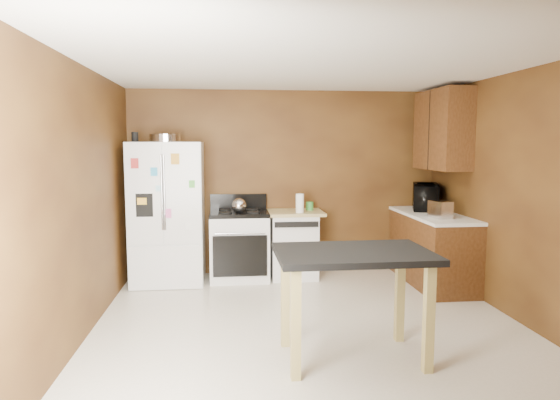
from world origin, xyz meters
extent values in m
plane|color=silver|center=(0.00, 0.00, 0.00)|extent=(4.50, 4.50, 0.00)
plane|color=white|center=(0.00, 0.00, 2.50)|extent=(4.50, 4.50, 0.00)
plane|color=brown|center=(0.00, 2.25, 1.25)|extent=(4.20, 0.00, 4.20)
plane|color=brown|center=(0.00, -2.25, 1.25)|extent=(4.20, 0.00, 4.20)
plane|color=brown|center=(-2.10, 0.00, 1.25)|extent=(0.00, 4.50, 4.50)
plane|color=brown|center=(2.10, 0.00, 1.25)|extent=(0.00, 4.50, 4.50)
cylinder|color=silver|center=(-1.56, 1.89, 1.85)|extent=(0.40, 0.40, 0.10)
cylinder|color=black|center=(-1.91, 1.77, 1.86)|extent=(0.08, 0.08, 0.12)
sphere|color=silver|center=(-0.64, 1.78, 0.99)|extent=(0.19, 0.19, 0.19)
cylinder|color=white|center=(0.14, 1.80, 1.01)|extent=(0.14, 0.14, 0.24)
cylinder|color=green|center=(0.31, 2.03, 0.95)|extent=(0.12, 0.12, 0.11)
cube|color=silver|center=(1.73, 1.10, 1.00)|extent=(0.22, 0.30, 0.20)
imported|color=black|center=(1.84, 1.81, 1.06)|extent=(0.56, 0.67, 0.32)
cube|color=white|center=(-1.55, 1.88, 0.90)|extent=(0.90, 0.75, 1.80)
cube|color=white|center=(-1.78, 1.49, 1.18)|extent=(0.43, 0.02, 1.20)
cube|color=white|center=(-1.32, 1.49, 1.18)|extent=(0.43, 0.02, 1.20)
cube|color=white|center=(-1.55, 1.49, 0.28)|extent=(0.88, 0.02, 0.54)
cube|color=black|center=(-1.78, 1.48, 1.05)|extent=(0.20, 0.01, 0.28)
cylinder|color=silver|center=(-1.56, 1.46, 1.20)|extent=(0.02, 0.02, 0.90)
cylinder|color=silver|center=(-1.54, 1.46, 1.20)|extent=(0.02, 0.02, 0.90)
cube|color=#B82C2B|center=(-1.87, 1.46, 1.55)|extent=(0.09, 0.00, 0.12)
cube|color=#36ADE8|center=(-1.65, 1.46, 1.45)|extent=(0.08, 0.00, 0.10)
cube|color=gold|center=(-1.40, 1.46, 1.60)|extent=(0.10, 0.00, 0.13)
cube|color=#56C546|center=(-1.21, 1.46, 1.30)|extent=(0.07, 0.00, 0.09)
cube|color=yellow|center=(-1.80, 1.46, 1.10)|extent=(0.11, 0.00, 0.08)
cube|color=pink|center=(-1.50, 1.46, 0.95)|extent=(0.08, 0.00, 0.11)
cube|color=white|center=(-1.25, 1.46, 0.80)|extent=(0.09, 0.00, 0.10)
cube|color=#A9ECFE|center=(-1.60, 1.46, 1.25)|extent=(0.07, 0.00, 0.07)
cube|color=white|center=(-0.64, 1.93, 0.42)|extent=(0.76, 0.65, 0.85)
cube|color=black|center=(-0.64, 1.93, 0.88)|extent=(0.76, 0.65, 0.05)
cube|color=black|center=(-0.64, 2.21, 1.00)|extent=(0.76, 0.06, 0.20)
cube|color=black|center=(-0.64, 1.59, 0.38)|extent=(0.68, 0.02, 0.52)
cylinder|color=silver|center=(-0.64, 1.58, 0.67)|extent=(0.62, 0.02, 0.02)
cylinder|color=black|center=(-0.82, 2.08, 0.91)|extent=(0.17, 0.17, 0.02)
cylinder|color=black|center=(-0.46, 2.08, 0.91)|extent=(0.17, 0.17, 0.02)
cylinder|color=black|center=(-0.82, 1.77, 0.91)|extent=(0.17, 0.17, 0.02)
cylinder|color=black|center=(-0.46, 1.77, 0.91)|extent=(0.17, 0.17, 0.02)
cube|color=white|center=(0.08, 1.95, 0.42)|extent=(0.60, 0.60, 0.85)
cube|color=black|center=(0.08, 1.64, 0.76)|extent=(0.56, 0.02, 0.07)
cube|color=tan|center=(0.08, 1.95, 0.87)|extent=(0.78, 0.62, 0.04)
cube|color=brown|center=(1.80, 1.45, 0.43)|extent=(0.60, 1.55, 0.86)
cube|color=white|center=(1.80, 1.45, 0.88)|extent=(0.63, 1.58, 0.04)
cube|color=brown|center=(1.93, 1.55, 1.95)|extent=(0.35, 1.05, 1.00)
cube|color=black|center=(1.75, 1.55, 1.95)|extent=(0.01, 0.01, 1.00)
cube|color=black|center=(0.23, -0.65, 0.89)|extent=(1.26, 0.85, 0.05)
cube|color=#A2904F|center=(-0.29, -0.34, 0.45)|extent=(0.07, 0.07, 0.90)
cube|color=#A2904F|center=(0.75, -0.33, 0.45)|extent=(0.07, 0.07, 0.90)
cube|color=#A2904F|center=(-0.29, -0.98, 0.45)|extent=(0.07, 0.07, 0.90)
cube|color=#A2904F|center=(0.75, -0.97, 0.45)|extent=(0.07, 0.07, 0.90)
camera|label=1|loc=(-0.79, -4.55, 1.78)|focal=32.00mm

